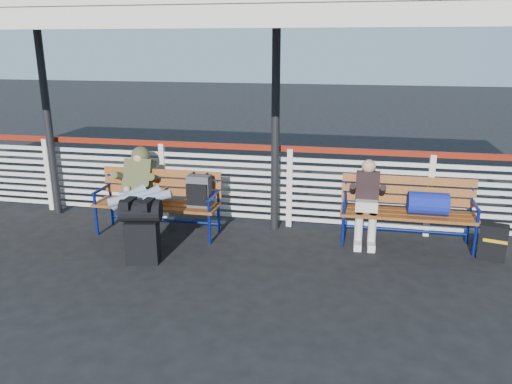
% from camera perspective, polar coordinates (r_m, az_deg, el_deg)
% --- Properties ---
extents(ground, '(60.00, 60.00, 0.00)m').
position_cam_1_polar(ground, '(6.55, -16.44, -8.20)').
color(ground, black).
rests_on(ground, ground).
extents(fence, '(12.08, 0.08, 1.24)m').
position_cam_1_polar(fence, '(7.96, -10.56, 1.65)').
color(fence, silver).
rests_on(fence, ground).
extents(canopy, '(12.60, 3.60, 3.16)m').
position_cam_1_polar(canopy, '(6.76, -15.09, 19.17)').
color(canopy, silver).
rests_on(canopy, ground).
extents(luggage_stack, '(0.54, 0.37, 0.83)m').
position_cam_1_polar(luggage_stack, '(6.41, -12.91, -4.11)').
color(luggage_stack, black).
rests_on(luggage_stack, ground).
extents(bench_left, '(1.80, 0.56, 0.92)m').
position_cam_1_polar(bench_left, '(7.27, -9.75, -0.29)').
color(bench_left, '#98591D').
rests_on(bench_left, ground).
extents(bench_right, '(1.80, 0.56, 0.92)m').
position_cam_1_polar(bench_right, '(7.11, 17.82, -1.36)').
color(bench_right, '#98591D').
rests_on(bench_right, ground).
extents(traveler_man, '(0.94, 1.64, 0.77)m').
position_cam_1_polar(traveler_man, '(7.06, -13.35, -0.04)').
color(traveler_man, '#7D8BA9').
rests_on(traveler_man, ground).
extents(companion_person, '(0.32, 0.66, 1.15)m').
position_cam_1_polar(companion_person, '(7.04, 12.54, -0.98)').
color(companion_person, beige).
rests_on(companion_person, ground).
extents(suitcase_side, '(0.37, 0.28, 0.47)m').
position_cam_1_polar(suitcase_side, '(7.10, 25.43, -5.17)').
color(suitcase_side, black).
rests_on(suitcase_side, ground).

